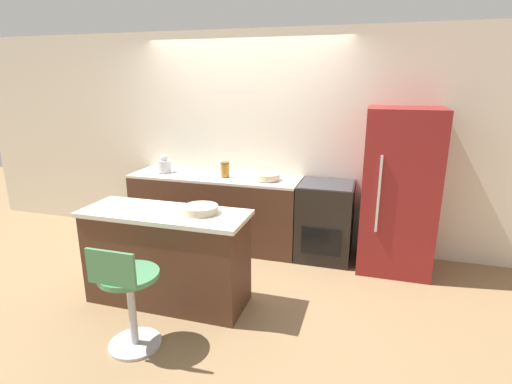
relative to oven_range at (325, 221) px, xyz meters
name	(u,v)px	position (x,y,z in m)	size (l,w,h in m)	color
ground_plane	(231,256)	(-1.06, -0.32, -0.45)	(14.00, 14.00, 0.00)	#8E704C
wall_back	(247,140)	(-1.06, 0.33, 0.85)	(8.00, 0.06, 2.60)	silver
back_counter	(215,210)	(-1.37, 0.00, 0.00)	(2.11, 0.59, 0.90)	#4C2D1E
kitchen_island	(167,257)	(-1.28, -1.39, 0.00)	(1.53, 0.57, 0.89)	#4C2D1E
oven_range	(325,221)	(0.00, 0.00, 0.00)	(0.62, 0.61, 0.90)	black
refrigerator	(399,191)	(0.77, -0.04, 0.43)	(0.76, 0.70, 1.76)	maroon
stool_chair	(129,296)	(-1.22, -2.10, 0.00)	(0.46, 0.46, 0.89)	#B7B7BC
kettle	(164,165)	(-2.04, -0.03, 0.54)	(0.17, 0.17, 0.23)	silver
mixing_bowl	(268,177)	(-0.68, -0.03, 0.49)	(0.29, 0.29, 0.07)	#C1B28E
canister_jar	(225,169)	(-1.22, -0.03, 0.54)	(0.11, 0.11, 0.18)	#9E6623
fruit_bowl	(201,209)	(-0.95, -1.34, 0.48)	(0.31, 0.31, 0.07)	#C1B28E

